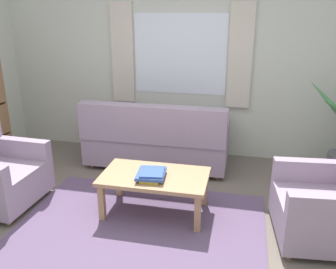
# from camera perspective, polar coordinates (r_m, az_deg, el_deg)

# --- Properties ---
(ground_plane) EXTENTS (6.24, 6.24, 0.00)m
(ground_plane) POSITION_cam_1_polar(r_m,az_deg,el_deg) (3.62, -4.98, -15.45)
(ground_plane) COLOR #6B6056
(wall_back) EXTENTS (5.32, 0.12, 2.60)m
(wall_back) POSITION_cam_1_polar(r_m,az_deg,el_deg) (5.22, 2.02, 11.01)
(wall_back) COLOR beige
(wall_back) RESTS_ON ground_plane
(window_with_curtains) EXTENTS (1.98, 0.07, 1.40)m
(window_with_curtains) POSITION_cam_1_polar(r_m,az_deg,el_deg) (5.12, 1.87, 12.53)
(window_with_curtains) COLOR white
(area_rug) EXTENTS (2.44, 1.98, 0.01)m
(area_rug) POSITION_cam_1_polar(r_m,az_deg,el_deg) (3.62, -4.99, -15.38)
(area_rug) COLOR #604C6B
(area_rug) RESTS_ON ground_plane
(couch) EXTENTS (1.90, 0.82, 0.92)m
(couch) POSITION_cam_1_polar(r_m,az_deg,el_deg) (4.87, -1.85, -0.96)
(couch) COLOR #998499
(couch) RESTS_ON ground_plane
(armchair_right) EXTENTS (0.90, 0.91, 0.88)m
(armchair_right) POSITION_cam_1_polar(r_m,az_deg,el_deg) (3.68, 24.16, -10.15)
(armchair_right) COLOR #998499
(armchair_right) RESTS_ON ground_plane
(coffee_table) EXTENTS (1.10, 0.64, 0.44)m
(coffee_table) POSITION_cam_1_polar(r_m,az_deg,el_deg) (3.76, -2.12, -7.19)
(coffee_table) COLOR #A87F56
(coffee_table) RESTS_ON ground_plane
(book_stack_on_table) EXTENTS (0.31, 0.35, 0.08)m
(book_stack_on_table) POSITION_cam_1_polar(r_m,az_deg,el_deg) (3.65, -2.65, -6.31)
(book_stack_on_table) COLOR gold
(book_stack_on_table) RESTS_ON coffee_table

